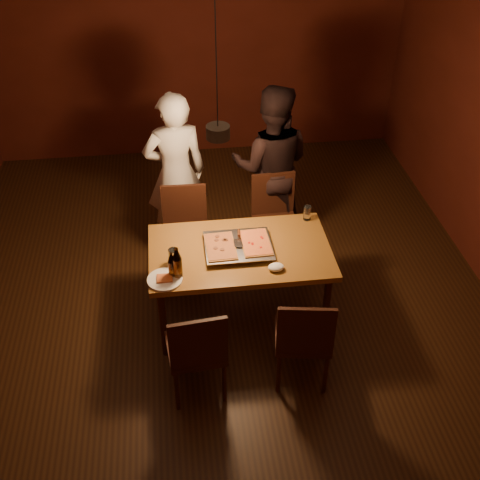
{
  "coord_description": "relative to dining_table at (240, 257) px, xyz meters",
  "views": [
    {
      "loc": [
        -0.34,
        -4.04,
        3.79
      ],
      "look_at": [
        0.15,
        -0.16,
        0.85
      ],
      "focal_mm": 45.0,
      "sensor_mm": 36.0,
      "label": 1
    }
  ],
  "objects": [
    {
      "name": "beer_bottle_b",
      "position": [
        -0.52,
        -0.28,
        0.21
      ],
      "size": [
        0.07,
        0.07,
        0.28
      ],
      "color": "black",
      "rests_on": "dining_table"
    },
    {
      "name": "diner_white",
      "position": [
        -0.48,
        1.16,
        0.15
      ],
      "size": [
        0.66,
        0.48,
        1.66
      ],
      "primitive_type": "imported",
      "rotation": [
        0.0,
        0.0,
        3.29
      ],
      "color": "white",
      "rests_on": "floor"
    },
    {
      "name": "water_glass_left",
      "position": [
        -0.55,
        -0.1,
        0.14
      ],
      "size": [
        0.08,
        0.08,
        0.13
      ],
      "primitive_type": "cylinder",
      "color": "silver",
      "rests_on": "dining_table"
    },
    {
      "name": "chair_near_right",
      "position": [
        0.38,
        -0.81,
        -0.14
      ],
      "size": [
        0.48,
        0.48,
        0.49
      ],
      "rotation": [
        0.0,
        0.0,
        -0.16
      ],
      "color": "#38190F",
      "rests_on": "floor"
    },
    {
      "name": "water_glass_right",
      "position": [
        0.64,
        0.36,
        0.14
      ],
      "size": [
        0.06,
        0.06,
        0.13
      ],
      "primitive_type": "cylinder",
      "color": "silver",
      "rests_on": "dining_table"
    },
    {
      "name": "beer_bottle_a",
      "position": [
        -0.56,
        -0.27,
        0.19
      ],
      "size": [
        0.06,
        0.06,
        0.23
      ],
      "color": "black",
      "rests_on": "dining_table"
    },
    {
      "name": "room_shell",
      "position": [
        -0.15,
        0.16,
        0.72
      ],
      "size": [
        6.0,
        6.0,
        6.0
      ],
      "color": "#361F0E",
      "rests_on": "ground"
    },
    {
      "name": "chair_far_left",
      "position": [
        -0.43,
        0.73,
        -0.14
      ],
      "size": [
        0.43,
        0.43,
        0.49
      ],
      "rotation": [
        0.0,
        0.0,
        3.11
      ],
      "color": "#38190F",
      "rests_on": "floor"
    },
    {
      "name": "pizza_cheese",
      "position": [
        0.13,
        0.01,
        0.13
      ],
      "size": [
        0.25,
        0.38,
        0.02
      ],
      "primitive_type": "cube",
      "rotation": [
        0.0,
        0.0,
        0.03
      ],
      "color": "gold",
      "rests_on": "pizza_tray"
    },
    {
      "name": "diner_dark",
      "position": [
        0.46,
        1.19,
        0.15
      ],
      "size": [
        0.92,
        0.78,
        1.66
      ],
      "primitive_type": "imported",
      "rotation": [
        0.0,
        0.0,
        2.93
      ],
      "color": "black",
      "rests_on": "floor"
    },
    {
      "name": "napkin",
      "position": [
        0.25,
        -0.29,
        0.1
      ],
      "size": [
        0.13,
        0.1,
        0.05
      ],
      "primitive_type": "ellipsoid",
      "color": "white",
      "rests_on": "dining_table"
    },
    {
      "name": "spatula",
      "position": [
        -0.01,
        0.01,
        0.14
      ],
      "size": [
        0.12,
        0.25,
        0.04
      ],
      "primitive_type": null,
      "rotation": [
        0.0,
        0.0,
        -0.11
      ],
      "color": "silver",
      "rests_on": "pizza_tray"
    },
    {
      "name": "plate_slice",
      "position": [
        -0.63,
        -0.31,
        0.08
      ],
      "size": [
        0.28,
        0.28,
        0.03
      ],
      "color": "white",
      "rests_on": "dining_table"
    },
    {
      "name": "pizza_tray",
      "position": [
        -0.01,
        0.0,
        0.1
      ],
      "size": [
        0.55,
        0.45,
        0.05
      ],
      "primitive_type": "cube",
      "rotation": [
        0.0,
        0.0,
        0.01
      ],
      "color": "silver",
      "rests_on": "dining_table"
    },
    {
      "name": "pendant_lamp",
      "position": [
        -0.15,
        0.16,
        1.08
      ],
      "size": [
        0.18,
        0.18,
        1.1
      ],
      "color": "black",
      "rests_on": "ceiling"
    },
    {
      "name": "pizza_meat",
      "position": [
        -0.16,
        -0.01,
        0.13
      ],
      "size": [
        0.25,
        0.39,
        0.02
      ],
      "primitive_type": "cube",
      "rotation": [
        0.0,
        0.0,
        0.03
      ],
      "color": "maroon",
      "rests_on": "pizza_tray"
    },
    {
      "name": "chair_far_right",
      "position": [
        0.44,
        0.83,
        -0.14
      ],
      "size": [
        0.44,
        0.44,
        0.49
      ],
      "rotation": [
        0.0,
        0.0,
        3.19
      ],
      "color": "#38190F",
      "rests_on": "floor"
    },
    {
      "name": "dining_table",
      "position": [
        0.0,
        0.0,
        0.0
      ],
      "size": [
        1.5,
        0.9,
        0.75
      ],
      "color": "#966226",
      "rests_on": "floor"
    },
    {
      "name": "chair_near_left",
      "position": [
        -0.42,
        -0.83,
        -0.14
      ],
      "size": [
        0.46,
        0.46,
        0.49
      ],
      "rotation": [
        0.0,
        0.0,
        0.1
      ],
      "color": "#38190F",
      "rests_on": "floor"
    }
  ]
}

